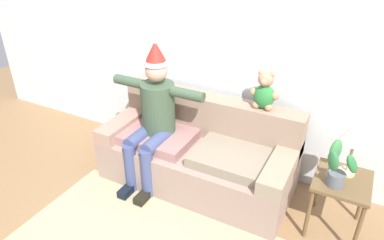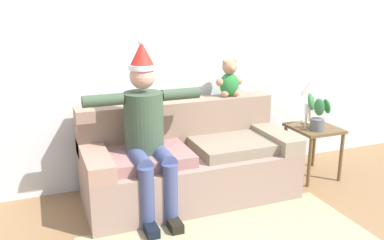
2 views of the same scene
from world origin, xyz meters
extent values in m
cube|color=silver|center=(0.00, 1.55, 1.35)|extent=(7.00, 0.10, 2.70)
cube|color=gray|center=(0.00, 0.99, 0.22)|extent=(1.96, 0.87, 0.43)
cube|color=gray|center=(0.00, 1.30, 0.65)|extent=(1.96, 0.24, 0.44)
cube|color=#A17B69|center=(-0.87, 0.99, 0.51)|extent=(0.22, 0.87, 0.15)
cube|color=gray|center=(0.87, 0.99, 0.51)|extent=(0.22, 0.87, 0.15)
cube|color=#966A68|center=(-0.44, 0.94, 0.48)|extent=(0.78, 0.61, 0.10)
cube|color=gray|center=(0.44, 0.94, 0.48)|extent=(0.78, 0.61, 0.10)
cylinder|color=#394D38|center=(-0.43, 0.97, 0.79)|extent=(0.34, 0.34, 0.52)
sphere|color=tan|center=(-0.43, 0.97, 1.19)|extent=(0.22, 0.22, 0.22)
cylinder|color=white|center=(-0.43, 0.97, 1.27)|extent=(0.23, 0.23, 0.04)
cone|color=red|center=(-0.43, 0.97, 1.38)|extent=(0.21, 0.21, 0.20)
sphere|color=white|center=(-0.43, 0.97, 1.48)|extent=(0.06, 0.06, 0.06)
cylinder|color=#3E4873|center=(-0.53, 0.77, 0.53)|extent=(0.14, 0.40, 0.14)
cylinder|color=#3E4873|center=(-0.53, 0.57, 0.27)|extent=(0.13, 0.13, 0.53)
cube|color=black|center=(-0.53, 0.49, 0.04)|extent=(0.10, 0.24, 0.08)
cylinder|color=#3E4873|center=(-0.33, 0.77, 0.53)|extent=(0.14, 0.40, 0.14)
cylinder|color=#3E4873|center=(-0.33, 0.57, 0.27)|extent=(0.13, 0.13, 0.53)
cube|color=black|center=(-0.33, 0.49, 0.04)|extent=(0.10, 0.24, 0.08)
cylinder|color=#394D38|center=(-0.77, 0.97, 1.01)|extent=(0.34, 0.10, 0.10)
cylinder|color=#394D38|center=(-0.09, 0.97, 1.01)|extent=(0.34, 0.10, 0.10)
ellipsoid|color=#297736|center=(0.55, 1.30, 0.99)|extent=(0.20, 0.16, 0.24)
sphere|color=tan|center=(0.55, 1.30, 1.17)|extent=(0.15, 0.15, 0.15)
sphere|color=tan|center=(0.55, 1.24, 1.16)|extent=(0.07, 0.07, 0.07)
sphere|color=tan|center=(0.50, 1.30, 1.23)|extent=(0.05, 0.05, 0.05)
sphere|color=tan|center=(0.60, 1.30, 1.23)|extent=(0.05, 0.05, 0.05)
sphere|color=tan|center=(0.45, 1.30, 1.02)|extent=(0.08, 0.08, 0.08)
sphere|color=tan|center=(0.49, 1.27, 0.91)|extent=(0.08, 0.08, 0.08)
sphere|color=tan|center=(0.66, 1.30, 1.02)|extent=(0.08, 0.08, 0.08)
sphere|color=tan|center=(0.61, 1.27, 0.91)|extent=(0.08, 0.08, 0.08)
cube|color=brown|center=(1.39, 0.97, 0.53)|extent=(0.45, 0.50, 0.03)
cylinder|color=brown|center=(1.19, 0.75, 0.26)|extent=(0.04, 0.04, 0.52)
cylinder|color=brown|center=(1.58, 0.75, 0.26)|extent=(0.04, 0.04, 0.52)
cylinder|color=brown|center=(1.19, 1.19, 0.26)|extent=(0.04, 0.04, 0.52)
cylinder|color=brown|center=(1.58, 1.19, 0.26)|extent=(0.04, 0.04, 0.52)
cylinder|color=#B6BC8C|center=(1.40, 1.07, 0.56)|extent=(0.14, 0.14, 0.03)
cylinder|color=#BDA892|center=(1.40, 1.07, 0.72)|extent=(0.02, 0.02, 0.29)
cone|color=silver|center=(1.40, 1.07, 0.96)|extent=(0.24, 0.24, 0.18)
cylinder|color=#595D65|center=(1.33, 0.86, 0.61)|extent=(0.14, 0.14, 0.12)
ellipsoid|color=#256C32|center=(1.42, 0.84, 0.79)|extent=(0.14, 0.16, 0.21)
ellipsoid|color=#35743C|center=(1.28, 0.91, 0.84)|extent=(0.13, 0.18, 0.21)
ellipsoid|color=#2C6D3D|center=(1.28, 0.79, 0.81)|extent=(0.15, 0.11, 0.20)
cylinder|color=beige|center=(1.26, 0.95, 0.63)|extent=(0.02, 0.02, 0.16)
cylinder|color=white|center=(1.26, 0.95, 0.76)|extent=(0.04, 0.04, 0.10)
camera|label=1|loc=(1.34, -1.65, 2.37)|focal=32.33mm
camera|label=2|loc=(-1.29, -2.37, 1.78)|focal=38.41mm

